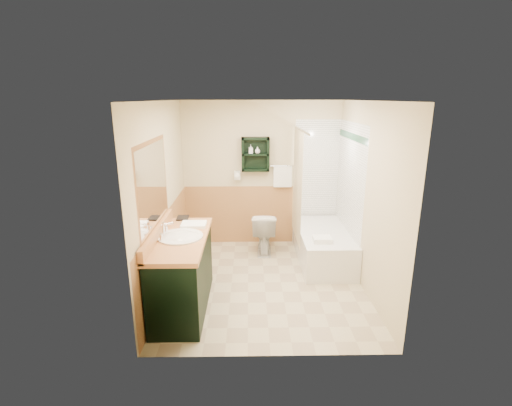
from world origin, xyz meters
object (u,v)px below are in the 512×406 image
object	(u,v)px
soap_bottle_a	(251,151)
hair_dryer	(237,175)
vanity	(182,273)
bathtub	(323,246)
vanity_book	(176,211)
toilet	(264,232)
soap_bottle_b	(258,151)
wall_shelf	(255,154)

from	to	relation	value
soap_bottle_a	hair_dryer	bearing A→B (deg)	172.34
hair_dryer	vanity	distance (m)	2.23
bathtub	vanity_book	bearing A→B (deg)	-164.08
toilet	soap_bottle_b	bearing A→B (deg)	-72.07
bathtub	soap_bottle_b	world-z (taller)	soap_bottle_b
bathtub	soap_bottle_b	distance (m)	1.83
soap_bottle_a	soap_bottle_b	xyz separation A→B (m)	(0.11, 0.00, 0.01)
toilet	soap_bottle_b	distance (m)	1.32
vanity	toilet	bearing A→B (deg)	58.26
wall_shelf	vanity_book	world-z (taller)	wall_shelf
vanity_book	soap_bottle_a	world-z (taller)	soap_bottle_a
hair_dryer	soap_bottle_a	bearing A→B (deg)	-7.66
bathtub	soap_bottle_a	xyz separation A→B (m)	(-1.10, 0.72, 1.35)
hair_dryer	bathtub	size ratio (longest dim) A/B	0.16
soap_bottle_a	soap_bottle_b	world-z (taller)	soap_bottle_b
vanity_book	vanity	bearing A→B (deg)	-78.46
vanity_book	soap_bottle_a	xyz separation A→B (m)	(0.98, 1.31, 0.60)
bathtub	toilet	xyz separation A→B (m)	(-0.90, 0.38, 0.09)
wall_shelf	toilet	distance (m)	1.27
vanity	bathtub	xyz separation A→B (m)	(1.92, 1.27, -0.20)
bathtub	vanity_book	size ratio (longest dim) A/B	7.19
toilet	vanity_book	world-z (taller)	vanity_book
toilet	vanity	bearing A→B (deg)	60.09
wall_shelf	vanity_book	bearing A→B (deg)	-128.80
wall_shelf	vanity	size ratio (longest dim) A/B	0.39
wall_shelf	bathtub	size ratio (longest dim) A/B	0.37
wall_shelf	bathtub	bearing A→B (deg)	-35.22
vanity_book	bathtub	bearing A→B (deg)	13.73
vanity	soap_bottle_b	size ratio (longest dim) A/B	13.07
vanity_book	soap_bottle_b	distance (m)	1.81
vanity_book	toilet	bearing A→B (deg)	37.30
hair_dryer	toilet	distance (m)	1.03
wall_shelf	hair_dryer	distance (m)	0.46
vanity_book	wall_shelf	bearing A→B (deg)	49.01
wall_shelf	soap_bottle_b	size ratio (longest dim) A/B	5.08
vanity	soap_bottle_b	world-z (taller)	soap_bottle_b
vanity	toilet	world-z (taller)	vanity
vanity	soap_bottle_b	xyz separation A→B (m)	(0.93, 1.99, 1.16)
wall_shelf	vanity_book	xyz separation A→B (m)	(-1.06, -1.32, -0.55)
toilet	soap_bottle_a	world-z (taller)	soap_bottle_a
bathtub	soap_bottle_b	xyz separation A→B (m)	(-0.99, 0.72, 1.36)
wall_shelf	vanity	xyz separation A→B (m)	(-0.89, -1.99, -1.10)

